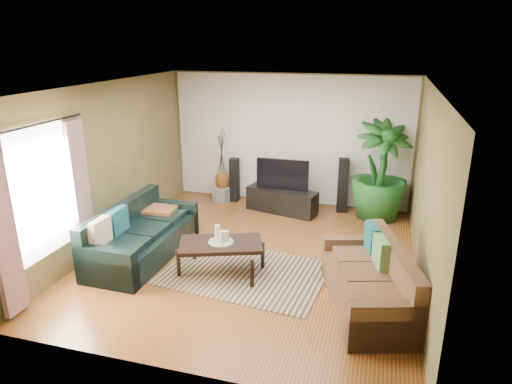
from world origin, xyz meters
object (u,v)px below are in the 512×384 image
(speaker_right, at_px, (343,185))
(sofa_left, at_px, (143,232))
(tv_stand, at_px, (282,201))
(speaker_left, at_px, (234,180))
(side_table, at_px, (162,222))
(pedestal, at_px, (222,194))
(sofa_right, at_px, (367,278))
(vase, at_px, (222,180))
(potted_plant, at_px, (380,171))
(television, at_px, (283,174))
(coffee_table, at_px, (221,258))

(speaker_right, bearing_deg, sofa_left, -143.79)
(tv_stand, height_order, speaker_left, speaker_left)
(sofa_left, height_order, side_table, sofa_left)
(speaker_right, distance_m, pedestal, 2.57)
(sofa_right, xyz_separation_m, pedestal, (-3.20, 3.35, -0.27))
(vase, bearing_deg, sofa_right, -46.32)
(tv_stand, bearing_deg, potted_plant, 19.76)
(television, bearing_deg, sofa_right, -59.43)
(sofa_left, distance_m, side_table, 0.76)
(coffee_table, relative_size, side_table, 2.10)
(coffee_table, height_order, potted_plant, potted_plant)
(sofa_left, bearing_deg, television, -32.02)
(coffee_table, xyz_separation_m, television, (0.31, 2.74, 0.54))
(side_table, bearing_deg, potted_plant, 28.94)
(sofa_right, height_order, vase, sofa_right)
(sofa_right, distance_m, potted_plant, 3.31)
(vase, bearing_deg, television, -10.82)
(potted_plant, distance_m, pedestal, 3.33)
(tv_stand, xyz_separation_m, speaker_right, (1.16, 0.38, 0.31))
(tv_stand, relative_size, television, 1.36)
(vase, bearing_deg, coffee_table, -70.45)
(tv_stand, relative_size, potted_plant, 0.75)
(sofa_right, relative_size, speaker_right, 1.74)
(side_table, bearing_deg, vase, 79.67)
(potted_plant, height_order, vase, potted_plant)
(side_table, bearing_deg, tv_stand, 45.74)
(tv_stand, xyz_separation_m, speaker_left, (-1.13, 0.38, 0.23))
(sofa_left, xyz_separation_m, television, (1.69, 2.57, 0.36))
(speaker_left, bearing_deg, speaker_right, 2.60)
(potted_plant, relative_size, pedestal, 5.97)
(sofa_left, bearing_deg, side_table, 6.19)
(pedestal, relative_size, vase, 0.78)
(television, height_order, pedestal, television)
(sofa_left, relative_size, speaker_left, 2.31)
(pedestal, bearing_deg, potted_plant, -1.49)
(tv_stand, bearing_deg, side_table, -120.58)
(sofa_right, bearing_deg, speaker_left, -156.21)
(potted_plant, bearing_deg, vase, 178.51)
(sofa_left, bearing_deg, potted_plant, -50.94)
(pedestal, bearing_deg, speaker_right, 2.19)
(speaker_left, xyz_separation_m, vase, (-0.25, -0.10, -0.01))
(television, height_order, speaker_left, television)
(television, xyz_separation_m, vase, (-1.37, 0.26, -0.32))
(television, relative_size, potted_plant, 0.55)
(speaker_left, bearing_deg, potted_plant, -0.86)
(television, height_order, side_table, television)
(sofa_left, xyz_separation_m, coffee_table, (1.38, -0.17, -0.18))
(pedestal, bearing_deg, sofa_right, -46.32)
(speaker_left, height_order, potted_plant, potted_plant)
(sofa_left, xyz_separation_m, speaker_right, (2.85, 2.93, 0.12))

